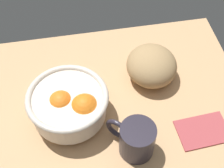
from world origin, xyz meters
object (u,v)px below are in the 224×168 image
mug (136,139)px  napkin_folded (203,130)px  fruit_bowl (69,104)px  bread_loaf (152,66)px

mug → napkin_folded: bearing=-175.0°
fruit_bowl → bread_loaf: 25.75cm
fruit_bowl → mug: (-14.48, 12.03, -1.08)cm
bread_loaf → napkin_folded: size_ratio=1.12×
bread_loaf → mug: 23.59cm
bread_loaf → napkin_folded: 22.31cm
napkin_folded → mug: size_ratio=1.19×
fruit_bowl → mug: bearing=140.3°
bread_loaf → mug: (9.38, 21.64, 0.01)cm
fruit_bowl → bread_loaf: fruit_bowl is taller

